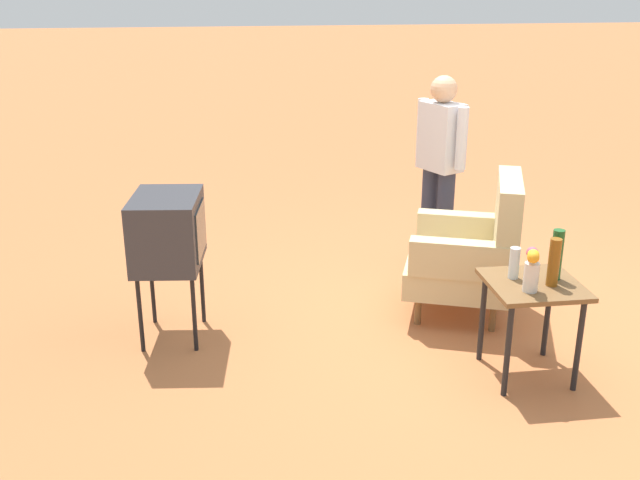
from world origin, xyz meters
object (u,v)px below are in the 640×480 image
Objects in this scene: tv_on_stand at (168,232)px; bottle_short_clear at (514,263)px; side_table at (532,296)px; bottle_wine_green at (557,255)px; armchair at (474,251)px; person_standing at (440,160)px; flower_vase at (532,268)px; bottle_tall_amber at (554,262)px.

bottle_short_clear is at bearing 70.54° from tv_on_stand.
bottle_wine_green reaches higher than side_table.
armchair is 3.31× the size of bottle_wine_green.
person_standing is 6.19× the size of flower_vase.
bottle_short_clear is 0.21m from flower_vase.
armchair is at bearing -0.43° from person_standing.
armchair reaches higher than bottle_tall_amber.
tv_on_stand reaches higher than flower_vase.
bottle_short_clear is at bearing -125.67° from bottle_tall_amber.
side_table is 0.39× the size of person_standing.
side_table is at bearing -75.18° from bottle_wine_green.
tv_on_stand reaches higher than bottle_tall_amber.
tv_on_stand reaches higher than bottle_short_clear.
person_standing is at bearing 179.28° from flower_vase.
side_table is 2.13× the size of bottle_tall_amber.
person_standing is at bearing 179.57° from armchair.
armchair is at bearing 176.85° from bottle_short_clear.
bottle_tall_amber is (0.97, 0.15, 0.29)m from armchair.
bottle_wine_green is 1.60× the size of bottle_short_clear.
person_standing reaches higher than tv_on_stand.
person_standing reaches higher than flower_vase.
armchair is 2.21m from tv_on_stand.
flower_vase is (2.02, -0.03, -0.15)m from person_standing.
bottle_wine_green is 1.07× the size of bottle_tall_amber.
armchair is 1.66× the size of side_table.
tv_on_stand is 0.63× the size of person_standing.
bottle_short_clear is (-0.14, -0.19, -0.05)m from bottle_tall_amber.
tv_on_stand is 3.89× the size of flower_vase.
armchair is 1.02m from bottle_tall_amber.
bottle_wine_green is at bearing 79.97° from bottle_short_clear.
bottle_wine_green is 1.21× the size of flower_vase.
flower_vase reaches higher than side_table.
person_standing is at bearing -173.86° from bottle_wine_green.
bottle_tall_amber reaches higher than flower_vase.
bottle_wine_green is (0.80, 2.39, 0.02)m from tv_on_stand.
bottle_short_clear is (-0.08, -0.11, 0.20)m from side_table.
bottle_wine_green is (1.86, 0.20, -0.14)m from person_standing.
armchair is at bearing -171.33° from bottle_tall_amber.
tv_on_stand is at bearing -113.88° from flower_vase.
bottle_tall_amber is (0.06, 0.09, 0.25)m from side_table.
armchair is at bearing 179.00° from flower_vase.
bottle_wine_green is at bearing 6.14° from person_standing.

